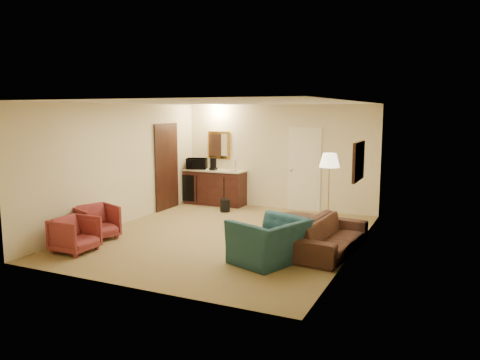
{
  "coord_description": "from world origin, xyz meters",
  "views": [
    {
      "loc": [
        4.0,
        -8.03,
        2.44
      ],
      "look_at": [
        0.09,
        0.5,
        1.05
      ],
      "focal_mm": 35.0,
      "sensor_mm": 36.0,
      "label": 1
    }
  ],
  "objects_px": {
    "wetbar_cabinet": "(215,187)",
    "teal_armchair": "(269,234)",
    "coffee_maker": "(213,164)",
    "coffee_table": "(299,225)",
    "floor_lamp": "(329,191)",
    "rose_chair_far": "(75,233)",
    "waste_bin": "(225,206)",
    "rose_chair_near": "(96,220)",
    "microwave": "(197,162)",
    "sofa": "(331,230)"
  },
  "relations": [
    {
      "from": "floor_lamp",
      "to": "wetbar_cabinet",
      "type": "bearing_deg",
      "value": 158.49
    },
    {
      "from": "teal_armchair",
      "to": "floor_lamp",
      "type": "xyz_separation_m",
      "value": [
        0.31,
        2.59,
        0.31
      ]
    },
    {
      "from": "wetbar_cabinet",
      "to": "rose_chair_far",
      "type": "height_order",
      "value": "wetbar_cabinet"
    },
    {
      "from": "wetbar_cabinet",
      "to": "rose_chair_near",
      "type": "relative_size",
      "value": 2.27
    },
    {
      "from": "waste_bin",
      "to": "coffee_maker",
      "type": "relative_size",
      "value": 0.97
    },
    {
      "from": "teal_armchair",
      "to": "rose_chair_far",
      "type": "xyz_separation_m",
      "value": [
        -3.29,
        -0.86,
        -0.15
      ]
    },
    {
      "from": "coffee_table",
      "to": "teal_armchair",
      "type": "bearing_deg",
      "value": -87.84
    },
    {
      "from": "wetbar_cabinet",
      "to": "teal_armchair",
      "type": "relative_size",
      "value": 1.47
    },
    {
      "from": "wetbar_cabinet",
      "to": "teal_armchair",
      "type": "height_order",
      "value": "teal_armchair"
    },
    {
      "from": "teal_armchair",
      "to": "floor_lamp",
      "type": "distance_m",
      "value": 2.62
    },
    {
      "from": "waste_bin",
      "to": "microwave",
      "type": "relative_size",
      "value": 0.58
    },
    {
      "from": "wetbar_cabinet",
      "to": "floor_lamp",
      "type": "height_order",
      "value": "floor_lamp"
    },
    {
      "from": "floor_lamp",
      "to": "coffee_maker",
      "type": "bearing_deg",
      "value": 159.67
    },
    {
      "from": "teal_armchair",
      "to": "waste_bin",
      "type": "relative_size",
      "value": 3.65
    },
    {
      "from": "rose_chair_near",
      "to": "teal_armchair",
      "type": "bearing_deg",
      "value": -67.29
    },
    {
      "from": "coffee_table",
      "to": "coffee_maker",
      "type": "distance_m",
      "value": 3.7
    },
    {
      "from": "wetbar_cabinet",
      "to": "waste_bin",
      "type": "distance_m",
      "value": 1.02
    },
    {
      "from": "wetbar_cabinet",
      "to": "rose_chair_near",
      "type": "bearing_deg",
      "value": -97.22
    },
    {
      "from": "sofa",
      "to": "rose_chair_far",
      "type": "distance_m",
      "value": 4.45
    },
    {
      "from": "rose_chair_near",
      "to": "coffee_maker",
      "type": "xyz_separation_m",
      "value": [
        0.49,
        3.87,
        0.72
      ]
    },
    {
      "from": "wetbar_cabinet",
      "to": "coffee_table",
      "type": "height_order",
      "value": "wetbar_cabinet"
    },
    {
      "from": "coffee_table",
      "to": "coffee_maker",
      "type": "bearing_deg",
      "value": 145.65
    },
    {
      "from": "rose_chair_near",
      "to": "microwave",
      "type": "bearing_deg",
      "value": 22.05
    },
    {
      "from": "rose_chair_far",
      "to": "rose_chair_near",
      "type": "bearing_deg",
      "value": 17.03
    },
    {
      "from": "coffee_maker",
      "to": "teal_armchair",
      "type": "bearing_deg",
      "value": -68.62
    },
    {
      "from": "teal_armchair",
      "to": "rose_chair_far",
      "type": "bearing_deg",
      "value": -55.17
    },
    {
      "from": "teal_armchair",
      "to": "waste_bin",
      "type": "height_order",
      "value": "teal_armchair"
    },
    {
      "from": "sofa",
      "to": "coffee_maker",
      "type": "distance_m",
      "value": 4.8
    },
    {
      "from": "wetbar_cabinet",
      "to": "coffee_table",
      "type": "bearing_deg",
      "value": -35.4
    },
    {
      "from": "wetbar_cabinet",
      "to": "floor_lamp",
      "type": "bearing_deg",
      "value": -21.51
    },
    {
      "from": "sofa",
      "to": "microwave",
      "type": "relative_size",
      "value": 3.83
    },
    {
      "from": "rose_chair_near",
      "to": "wetbar_cabinet",
      "type": "bearing_deg",
      "value": 14.83
    },
    {
      "from": "sofa",
      "to": "rose_chair_near",
      "type": "distance_m",
      "value": 4.42
    },
    {
      "from": "waste_bin",
      "to": "rose_chair_near",
      "type": "bearing_deg",
      "value": -109.62
    },
    {
      "from": "sofa",
      "to": "teal_armchair",
      "type": "distance_m",
      "value": 1.25
    },
    {
      "from": "rose_chair_near",
      "to": "coffee_maker",
      "type": "relative_size",
      "value": 2.29
    },
    {
      "from": "wetbar_cabinet",
      "to": "rose_chair_far",
      "type": "distance_m",
      "value": 4.78
    },
    {
      "from": "floor_lamp",
      "to": "rose_chair_far",
      "type": "bearing_deg",
      "value": -136.24
    },
    {
      "from": "rose_chair_far",
      "to": "waste_bin",
      "type": "relative_size",
      "value": 2.23
    },
    {
      "from": "floor_lamp",
      "to": "waste_bin",
      "type": "distance_m",
      "value": 2.84
    },
    {
      "from": "teal_armchair",
      "to": "rose_chair_near",
      "type": "distance_m",
      "value": 3.54
    },
    {
      "from": "coffee_table",
      "to": "waste_bin",
      "type": "bearing_deg",
      "value": 149.07
    },
    {
      "from": "waste_bin",
      "to": "coffee_maker",
      "type": "height_order",
      "value": "coffee_maker"
    },
    {
      "from": "sofa",
      "to": "rose_chair_far",
      "type": "relative_size",
      "value": 2.94
    },
    {
      "from": "wetbar_cabinet",
      "to": "waste_bin",
      "type": "height_order",
      "value": "wetbar_cabinet"
    },
    {
      "from": "rose_chair_near",
      "to": "coffee_table",
      "type": "bearing_deg",
      "value": -40.02
    },
    {
      "from": "microwave",
      "to": "coffee_maker",
      "type": "bearing_deg",
      "value": -20.36
    },
    {
      "from": "rose_chair_far",
      "to": "wetbar_cabinet",
      "type": "bearing_deg",
      "value": -2.91
    },
    {
      "from": "rose_chair_far",
      "to": "floor_lamp",
      "type": "relative_size",
      "value": 0.43
    },
    {
      "from": "wetbar_cabinet",
      "to": "coffee_table",
      "type": "distance_m",
      "value": 3.65
    }
  ]
}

